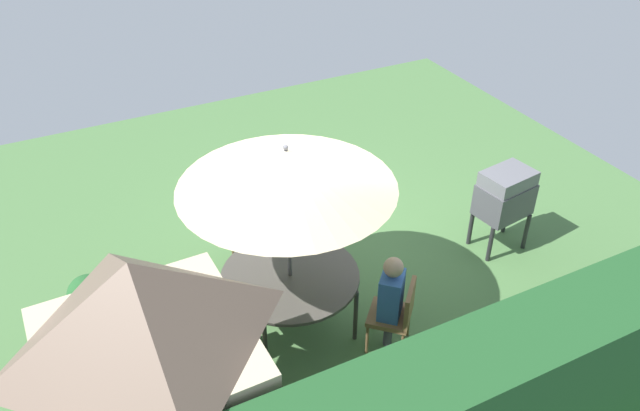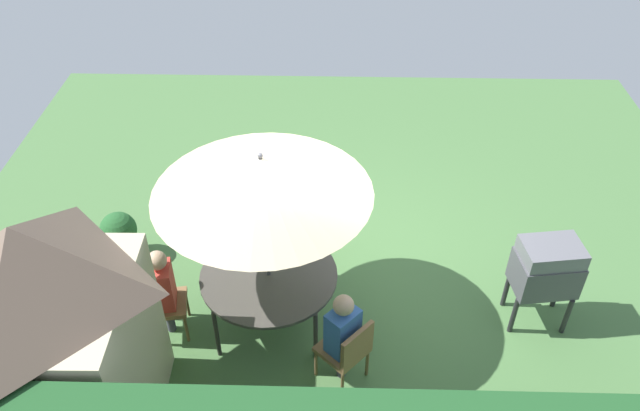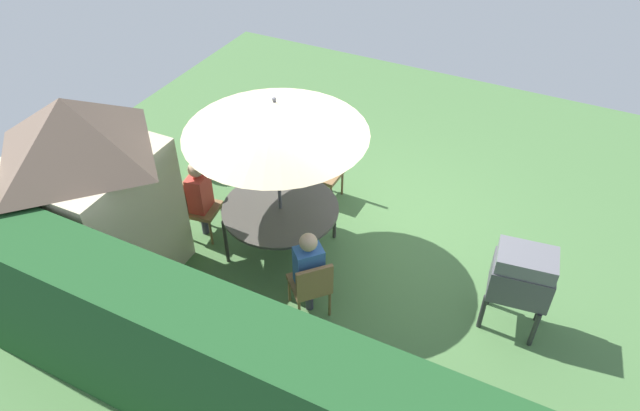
{
  "view_description": "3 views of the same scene",
  "coord_description": "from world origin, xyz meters",
  "px_view_note": "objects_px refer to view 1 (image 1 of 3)",
  "views": [
    {
      "loc": [
        3.07,
        5.91,
        5.5
      ],
      "look_at": [
        0.19,
        0.23,
        1.13
      ],
      "focal_mm": 35.69,
      "sensor_mm": 36.0,
      "label": 1
    },
    {
      "loc": [
        0.16,
        5.94,
        5.93
      ],
      "look_at": [
        0.31,
        0.09,
        1.18
      ],
      "focal_mm": 35.28,
      "sensor_mm": 36.0,
      "label": 2
    },
    {
      "loc": [
        -2.3,
        5.99,
        5.76
      ],
      "look_at": [
        0.35,
        0.7,
        0.89
      ],
      "focal_mm": 32.55,
      "sensor_mm": 36.0,
      "label": 3
    }
  ],
  "objects_px": {
    "patio_table": "(290,278)",
    "person_in_blue": "(391,293)",
    "patio_umbrella": "(286,169)",
    "chair_near_shed": "(190,340)",
    "chair_toward_hedge": "(248,226)",
    "garden_shed": "(155,388)",
    "chair_far_side": "(397,312)",
    "potted_plant_by_shed": "(90,299)",
    "bbq_grill": "(505,195)",
    "person_in_red": "(195,318)"
  },
  "relations": [
    {
      "from": "patio_table",
      "to": "person_in_blue",
      "type": "bearing_deg",
      "value": 136.7
    },
    {
      "from": "patio_table",
      "to": "patio_umbrella",
      "type": "xyz_separation_m",
      "value": [
        0.0,
        -0.0,
        1.45
      ]
    },
    {
      "from": "chair_near_shed",
      "to": "chair_toward_hedge",
      "type": "distance_m",
      "value": 2.09
    },
    {
      "from": "garden_shed",
      "to": "patio_table",
      "type": "relative_size",
      "value": 1.69
    },
    {
      "from": "chair_near_shed",
      "to": "chair_far_side",
      "type": "distance_m",
      "value": 2.27
    },
    {
      "from": "potted_plant_by_shed",
      "to": "person_in_blue",
      "type": "distance_m",
      "value": 3.52
    },
    {
      "from": "patio_table",
      "to": "chair_toward_hedge",
      "type": "distance_m",
      "value": 1.43
    },
    {
      "from": "chair_near_shed",
      "to": "potted_plant_by_shed",
      "type": "relative_size",
      "value": 1.29
    },
    {
      "from": "garden_shed",
      "to": "bbq_grill",
      "type": "distance_m",
      "value": 5.28
    },
    {
      "from": "garden_shed",
      "to": "person_in_red",
      "type": "height_order",
      "value": "garden_shed"
    },
    {
      "from": "patio_umbrella",
      "to": "bbq_grill",
      "type": "relative_size",
      "value": 2.04
    },
    {
      "from": "bbq_grill",
      "to": "person_in_red",
      "type": "relative_size",
      "value": 0.95
    },
    {
      "from": "garden_shed",
      "to": "chair_toward_hedge",
      "type": "distance_m",
      "value": 3.51
    },
    {
      "from": "bbq_grill",
      "to": "patio_umbrella",
      "type": "bearing_deg",
      "value": 1.62
    },
    {
      "from": "patio_table",
      "to": "bbq_grill",
      "type": "height_order",
      "value": "bbq_grill"
    },
    {
      "from": "bbq_grill",
      "to": "person_in_blue",
      "type": "distance_m",
      "value": 2.5
    },
    {
      "from": "chair_far_side",
      "to": "person_in_blue",
      "type": "distance_m",
      "value": 0.28
    },
    {
      "from": "bbq_grill",
      "to": "chair_toward_hedge",
      "type": "xyz_separation_m",
      "value": [
        3.16,
        -1.33,
        -0.33
      ]
    },
    {
      "from": "chair_near_shed",
      "to": "chair_toward_hedge",
      "type": "relative_size",
      "value": 1.0
    },
    {
      "from": "garden_shed",
      "to": "potted_plant_by_shed",
      "type": "bearing_deg",
      "value": -84.14
    },
    {
      "from": "chair_far_side",
      "to": "person_in_blue",
      "type": "height_order",
      "value": "person_in_blue"
    },
    {
      "from": "potted_plant_by_shed",
      "to": "person_in_blue",
      "type": "height_order",
      "value": "person_in_blue"
    },
    {
      "from": "bbq_grill",
      "to": "chair_far_side",
      "type": "relative_size",
      "value": 1.33
    },
    {
      "from": "person_in_red",
      "to": "person_in_blue",
      "type": "bearing_deg",
      "value": 163.63
    },
    {
      "from": "person_in_red",
      "to": "person_in_blue",
      "type": "xyz_separation_m",
      "value": [
        -2.04,
        0.6,
        0.0
      ]
    },
    {
      "from": "person_in_red",
      "to": "patio_umbrella",
      "type": "bearing_deg",
      "value": -170.27
    },
    {
      "from": "garden_shed",
      "to": "patio_umbrella",
      "type": "xyz_separation_m",
      "value": [
        -1.85,
        -1.43,
        0.8
      ]
    },
    {
      "from": "bbq_grill",
      "to": "person_in_red",
      "type": "distance_m",
      "value": 4.38
    },
    {
      "from": "chair_near_shed",
      "to": "person_in_red",
      "type": "relative_size",
      "value": 0.71
    },
    {
      "from": "patio_table",
      "to": "garden_shed",
      "type": "bearing_deg",
      "value": 37.83
    },
    {
      "from": "potted_plant_by_shed",
      "to": "person_in_blue",
      "type": "xyz_separation_m",
      "value": [
        -2.95,
        1.87,
        0.4
      ]
    },
    {
      "from": "garden_shed",
      "to": "chair_toward_hedge",
      "type": "relative_size",
      "value": 2.98
    },
    {
      "from": "bbq_grill",
      "to": "chair_near_shed",
      "type": "bearing_deg",
      "value": 3.96
    },
    {
      "from": "chair_toward_hedge",
      "to": "person_in_blue",
      "type": "bearing_deg",
      "value": 110.37
    },
    {
      "from": "chair_toward_hedge",
      "to": "garden_shed",
      "type": "bearing_deg",
      "value": 56.74
    },
    {
      "from": "garden_shed",
      "to": "chair_far_side",
      "type": "bearing_deg",
      "value": -168.26
    },
    {
      "from": "patio_umbrella",
      "to": "potted_plant_by_shed",
      "type": "bearing_deg",
      "value": -27.04
    },
    {
      "from": "chair_near_shed",
      "to": "potted_plant_by_shed",
      "type": "xyz_separation_m",
      "value": [
        0.83,
        -1.29,
        -0.14
      ]
    },
    {
      "from": "garden_shed",
      "to": "patio_umbrella",
      "type": "height_order",
      "value": "garden_shed"
    },
    {
      "from": "patio_umbrella",
      "to": "person_in_blue",
      "type": "relative_size",
      "value": 1.94
    },
    {
      "from": "bbq_grill",
      "to": "chair_toward_hedge",
      "type": "bearing_deg",
      "value": -22.81
    },
    {
      "from": "chair_near_shed",
      "to": "person_in_blue",
      "type": "relative_size",
      "value": 0.71
    },
    {
      "from": "chair_near_shed",
      "to": "potted_plant_by_shed",
      "type": "height_order",
      "value": "chair_near_shed"
    },
    {
      "from": "patio_table",
      "to": "potted_plant_by_shed",
      "type": "xyz_separation_m",
      "value": [
        2.1,
        -1.07,
        -0.34
      ]
    },
    {
      "from": "garden_shed",
      "to": "bbq_grill",
      "type": "xyz_separation_m",
      "value": [
        -5.03,
        -1.52,
        -0.52
      ]
    },
    {
      "from": "garden_shed",
      "to": "person_in_red",
      "type": "distance_m",
      "value": 1.51
    },
    {
      "from": "person_in_blue",
      "to": "chair_near_shed",
      "type": "bearing_deg",
      "value": -15.39
    },
    {
      "from": "bbq_grill",
      "to": "person_in_red",
      "type": "xyz_separation_m",
      "value": [
        4.37,
        0.29,
        -0.06
      ]
    },
    {
      "from": "chair_far_side",
      "to": "potted_plant_by_shed",
      "type": "xyz_separation_m",
      "value": [
        3.01,
        -1.93,
        -0.14
      ]
    },
    {
      "from": "potted_plant_by_shed",
      "to": "person_in_red",
      "type": "distance_m",
      "value": 1.62
    }
  ]
}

